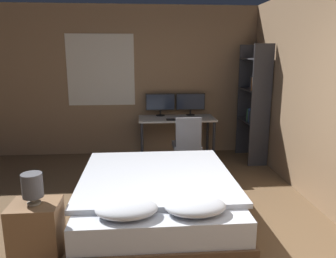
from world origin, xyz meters
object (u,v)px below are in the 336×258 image
Objects in this scene: monitor_right at (191,103)px; bookshelf at (255,100)px; nightstand at (37,235)px; desk at (177,123)px; office_chair at (187,150)px; bed at (157,199)px; keyboard at (178,119)px; computer_mouse at (195,119)px; bedside_lamp at (32,186)px; monitor_left at (160,103)px.

monitor_right is 1.16m from bookshelf.
desk reaches higher than nightstand.
nightstand is at bearing -126.09° from office_chair.
desk reaches higher than bed.
nightstand is at bearing -119.01° from keyboard.
office_chair is at bearing -81.84° from keyboard.
nightstand is 8.46× the size of computer_mouse.
bookshelf is (1.23, 0.50, 0.72)m from office_chair.
desk is (0.47, 2.31, 0.38)m from bed.
keyboard is (0.47, 2.09, 0.49)m from bed.
bedside_lamp is 0.51× the size of monitor_right.
bedside_lamp is at bearing -126.09° from office_chair.
monitor_left is at bearing 85.71° from bed.
computer_mouse is at bearing -37.32° from monitor_left.
office_chair is (0.08, -0.78, -0.29)m from desk.
monitor_right reaches higher than nightstand.
monitor_left reaches higher than nightstand.
office_chair is 0.45× the size of bookshelf.
bed is 2.73m from monitor_right.
desk is 3.34× the size of keyboard.
monitor_right is 1.19m from office_chair.
nightstand is 3.25m from keyboard.
desk is at bearing 62.76° from nightstand.
bookshelf is at bearing -3.71° from computer_mouse.
monitor_left and monitor_right have the same top height.
bookshelf is (1.02, -0.07, 0.32)m from computer_mouse.
bookshelf is at bearing 48.67° from bed.
computer_mouse is at bearing 56.64° from bedside_lamp.
bed is 2.20m from keyboard.
keyboard is at bearing 60.99° from nightstand.
bedside_lamp is 3.41m from desk.
desk is 1.48× the size of office_chair.
monitor_left is 0.56m from monitor_right.
office_chair is at bearing -158.08° from bookshelf.
computer_mouse is at bearing -36.48° from desk.
bookshelf is (1.78, 2.03, 0.82)m from bed.
monitor_right is at bearing 57.34° from keyboard.
desk is (1.56, 3.03, 0.35)m from nightstand.
bedside_lamp is 0.14× the size of bookshelf.
office_chair is at bearing 70.26° from bed.
bedside_lamp is (-1.09, -0.72, 0.50)m from bed.
computer_mouse is (0.57, -0.44, -0.22)m from monitor_left.
computer_mouse is at bearing 56.64° from nightstand.
bed is 2.39m from desk.
keyboard is at bearing 180.00° from computer_mouse.
bookshelf is at bearing -2.89° from keyboard.
nightstand is 3.56m from monitor_left.
desk is 2.53× the size of monitor_left.
monitor_right is (1.84, 3.25, 0.68)m from nightstand.
computer_mouse is (0.29, 0.00, 0.01)m from keyboard.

